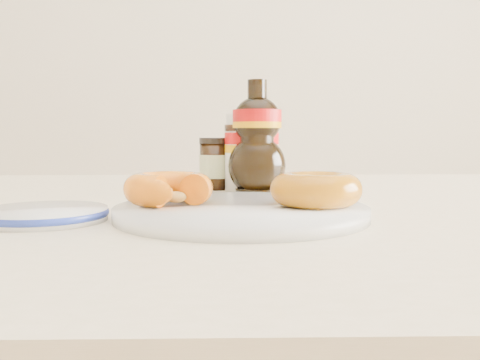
{
  "coord_description": "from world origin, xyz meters",
  "views": [
    {
      "loc": [
        -0.03,
        -0.57,
        0.84
      ],
      "look_at": [
        -0.02,
        0.02,
        0.79
      ],
      "focal_mm": 40.0,
      "sensor_mm": 36.0,
      "label": 1
    }
  ],
  "objects_px": {
    "syrup_bottle": "(257,137)",
    "dark_jar": "(215,164)",
    "plate": "(241,211)",
    "donut_bitten": "(169,188)",
    "dining_table": "(253,267)",
    "donut_whole": "(316,189)",
    "blue_rim_saucer": "(44,214)",
    "nutella_jar": "(252,149)"
  },
  "relations": [
    {
      "from": "blue_rim_saucer",
      "to": "donut_bitten",
      "type": "bearing_deg",
      "value": 13.75
    },
    {
      "from": "plate",
      "to": "nutella_jar",
      "type": "xyz_separation_m",
      "value": [
        0.02,
        0.27,
        0.06
      ]
    },
    {
      "from": "blue_rim_saucer",
      "to": "dark_jar",
      "type": "bearing_deg",
      "value": 61.5
    },
    {
      "from": "syrup_bottle",
      "to": "dark_jar",
      "type": "bearing_deg",
      "value": 139.53
    },
    {
      "from": "donut_bitten",
      "to": "syrup_bottle",
      "type": "height_order",
      "value": "syrup_bottle"
    },
    {
      "from": "syrup_bottle",
      "to": "donut_whole",
      "type": "bearing_deg",
      "value": -78.41
    },
    {
      "from": "donut_bitten",
      "to": "donut_whole",
      "type": "height_order",
      "value": "same"
    },
    {
      "from": "dining_table",
      "to": "dark_jar",
      "type": "xyz_separation_m",
      "value": [
        -0.05,
        0.16,
        0.12
      ]
    },
    {
      "from": "syrup_bottle",
      "to": "dark_jar",
      "type": "height_order",
      "value": "syrup_bottle"
    },
    {
      "from": "donut_whole",
      "to": "donut_bitten",
      "type": "bearing_deg",
      "value": 174.37
    },
    {
      "from": "donut_bitten",
      "to": "syrup_bottle",
      "type": "bearing_deg",
      "value": 84.59
    },
    {
      "from": "donut_whole",
      "to": "syrup_bottle",
      "type": "bearing_deg",
      "value": 101.59
    },
    {
      "from": "dining_table",
      "to": "donut_bitten",
      "type": "xyz_separation_m",
      "value": [
        -0.09,
        -0.11,
        0.11
      ]
    },
    {
      "from": "donut_bitten",
      "to": "plate",
      "type": "bearing_deg",
      "value": 8.59
    },
    {
      "from": "plate",
      "to": "dark_jar",
      "type": "distance_m",
      "value": 0.29
    },
    {
      "from": "plate",
      "to": "donut_bitten",
      "type": "xyz_separation_m",
      "value": [
        -0.08,
        0.02,
        0.02
      ]
    },
    {
      "from": "dining_table",
      "to": "donut_whole",
      "type": "distance_m",
      "value": 0.18
    },
    {
      "from": "dining_table",
      "to": "plate",
      "type": "relative_size",
      "value": 5.39
    },
    {
      "from": "plate",
      "to": "dark_jar",
      "type": "xyz_separation_m",
      "value": [
        -0.03,
        0.29,
        0.03
      ]
    },
    {
      "from": "dark_jar",
      "to": "syrup_bottle",
      "type": "bearing_deg",
      "value": -40.47
    },
    {
      "from": "plate",
      "to": "donut_whole",
      "type": "relative_size",
      "value": 2.75
    },
    {
      "from": "dark_jar",
      "to": "dining_table",
      "type": "bearing_deg",
      "value": -72.25
    },
    {
      "from": "dark_jar",
      "to": "donut_bitten",
      "type": "bearing_deg",
      "value": -98.95
    },
    {
      "from": "plate",
      "to": "syrup_bottle",
      "type": "xyz_separation_m",
      "value": [
        0.03,
        0.23,
        0.07
      ]
    },
    {
      "from": "syrup_bottle",
      "to": "dark_jar",
      "type": "xyz_separation_m",
      "value": [
        -0.06,
        0.05,
        -0.04
      ]
    },
    {
      "from": "donut_whole",
      "to": "blue_rim_saucer",
      "type": "relative_size",
      "value": 0.74
    },
    {
      "from": "donut_whole",
      "to": "blue_rim_saucer",
      "type": "height_order",
      "value": "donut_whole"
    },
    {
      "from": "nutella_jar",
      "to": "blue_rim_saucer",
      "type": "relative_size",
      "value": 0.91
    },
    {
      "from": "dining_table",
      "to": "nutella_jar",
      "type": "height_order",
      "value": "nutella_jar"
    },
    {
      "from": "dining_table",
      "to": "plate",
      "type": "xyz_separation_m",
      "value": [
        -0.02,
        -0.13,
        0.09
      ]
    },
    {
      "from": "plate",
      "to": "donut_bitten",
      "type": "bearing_deg",
      "value": 168.43
    },
    {
      "from": "nutella_jar",
      "to": "syrup_bottle",
      "type": "relative_size",
      "value": 0.71
    },
    {
      "from": "blue_rim_saucer",
      "to": "nutella_jar",
      "type": "bearing_deg",
      "value": 52.24
    },
    {
      "from": "donut_bitten",
      "to": "dining_table",
      "type": "bearing_deg",
      "value": 70.19
    },
    {
      "from": "plate",
      "to": "blue_rim_saucer",
      "type": "bearing_deg",
      "value": -175.92
    },
    {
      "from": "donut_bitten",
      "to": "donut_whole",
      "type": "distance_m",
      "value": 0.15
    },
    {
      "from": "donut_bitten",
      "to": "blue_rim_saucer",
      "type": "bearing_deg",
      "value": -146.09
    },
    {
      "from": "nutella_jar",
      "to": "syrup_bottle",
      "type": "height_order",
      "value": "syrup_bottle"
    },
    {
      "from": "dining_table",
      "to": "plate",
      "type": "bearing_deg",
      "value": -98.05
    },
    {
      "from": "donut_bitten",
      "to": "blue_rim_saucer",
      "type": "distance_m",
      "value": 0.13
    },
    {
      "from": "donut_bitten",
      "to": "blue_rim_saucer",
      "type": "xyz_separation_m",
      "value": [
        -0.12,
        -0.03,
        -0.02
      ]
    },
    {
      "from": "dining_table",
      "to": "donut_whole",
      "type": "bearing_deg",
      "value": -65.16
    }
  ]
}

